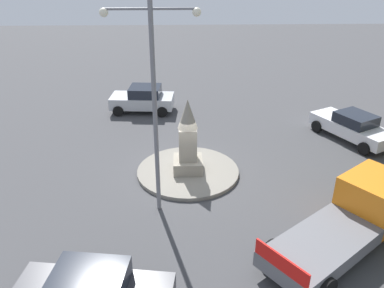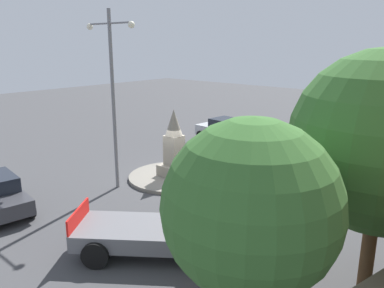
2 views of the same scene
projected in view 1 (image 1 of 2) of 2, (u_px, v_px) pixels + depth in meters
name	position (u px, v px, depth m)	size (l,w,h in m)	color
ground_plane	(188.00, 173.00, 17.39)	(80.00, 80.00, 0.00)	#424244
traffic_island	(188.00, 171.00, 17.35)	(4.55, 4.55, 0.16)	gray
monument	(188.00, 141.00, 16.68)	(1.28, 1.28, 3.33)	gray
streetlamp	(154.00, 91.00, 12.90)	(3.11, 0.28, 7.96)	slate
car_white_approaching	(352.00, 126.00, 20.20)	(3.53, 4.69, 1.48)	silver
car_silver_far_side	(143.00, 99.00, 23.84)	(3.94, 2.29, 1.58)	#B7BABF
truck_orange_parked_right	(354.00, 217.00, 12.89)	(6.05, 5.21, 2.00)	orange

